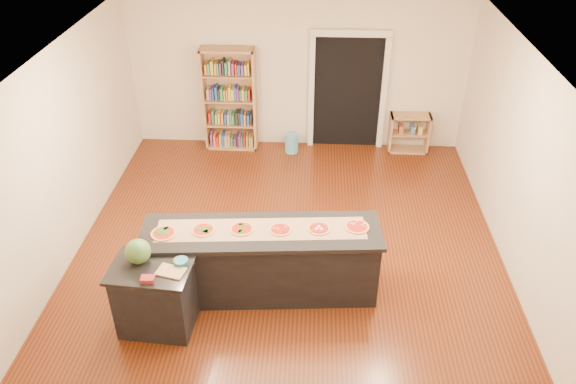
# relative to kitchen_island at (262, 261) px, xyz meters

# --- Properties ---
(room) EXTENTS (6.00, 7.00, 2.80)m
(room) POSITION_rel_kitchen_island_xyz_m (0.28, 0.63, 0.91)
(room) COLOR beige
(room) RESTS_ON ground
(doorway) EXTENTS (1.40, 0.09, 2.21)m
(doorway) POSITION_rel_kitchen_island_xyz_m (1.18, 4.09, 0.72)
(doorway) COLOR black
(doorway) RESTS_ON room
(kitchen_island) EXTENTS (2.93, 0.79, 0.96)m
(kitchen_island) POSITION_rel_kitchen_island_xyz_m (0.00, 0.00, 0.00)
(kitchen_island) COLOR black
(kitchen_island) RESTS_ON ground
(side_counter) EXTENTS (0.92, 0.67, 0.91)m
(side_counter) POSITION_rel_kitchen_island_xyz_m (-1.19, -0.67, -0.03)
(side_counter) COLOR black
(side_counter) RESTS_ON ground
(bookshelf) EXTENTS (0.95, 0.34, 1.90)m
(bookshelf) POSITION_rel_kitchen_island_xyz_m (-0.93, 3.91, 0.46)
(bookshelf) COLOR tan
(bookshelf) RESTS_ON ground
(low_shelf) EXTENTS (0.73, 0.31, 0.73)m
(low_shelf) POSITION_rel_kitchen_island_xyz_m (2.34, 3.92, -0.12)
(low_shelf) COLOR tan
(low_shelf) RESTS_ON ground
(waste_bin) EXTENTS (0.25, 0.25, 0.36)m
(waste_bin) POSITION_rel_kitchen_island_xyz_m (0.19, 3.77, -0.31)
(waste_bin) COLOR #5CAFCE
(waste_bin) RESTS_ON ground
(kraft_paper) EXTENTS (2.57, 0.66, 0.00)m
(kraft_paper) POSITION_rel_kitchen_island_xyz_m (-0.00, 0.03, 0.48)
(kraft_paper) COLOR #A67856
(kraft_paper) RESTS_ON kitchen_island
(watermelon) EXTENTS (0.29, 0.29, 0.29)m
(watermelon) POSITION_rel_kitchen_island_xyz_m (-1.33, -0.58, 0.57)
(watermelon) COLOR #144214
(watermelon) RESTS_ON side_counter
(cutting_board) EXTENTS (0.35, 0.27, 0.02)m
(cutting_board) POSITION_rel_kitchen_island_xyz_m (-0.94, -0.74, 0.43)
(cutting_board) COLOR tan
(cutting_board) RESTS_ON side_counter
(package_red) EXTENTS (0.15, 0.11, 0.05)m
(package_red) POSITION_rel_kitchen_island_xyz_m (-1.16, -0.90, 0.45)
(package_red) COLOR maroon
(package_red) RESTS_ON side_counter
(package_teal) EXTENTS (0.17, 0.17, 0.06)m
(package_teal) POSITION_rel_kitchen_island_xyz_m (-0.85, -0.60, 0.45)
(package_teal) COLOR #195966
(package_teal) RESTS_ON side_counter
(pizza_a) EXTENTS (0.32, 0.32, 0.02)m
(pizza_a) POSITION_rel_kitchen_island_xyz_m (-1.16, -0.13, 0.49)
(pizza_a) COLOR tan
(pizza_a) RESTS_ON kitchen_island
(pizza_b) EXTENTS (0.30, 0.30, 0.02)m
(pizza_b) POSITION_rel_kitchen_island_xyz_m (-0.70, -0.04, 0.49)
(pizza_b) COLOR tan
(pizza_b) RESTS_ON kitchen_island
(pizza_c) EXTENTS (0.28, 0.28, 0.02)m
(pizza_c) POSITION_rel_kitchen_island_xyz_m (-0.24, 0.01, 0.49)
(pizza_c) COLOR tan
(pizza_c) RESTS_ON kitchen_island
(pizza_d) EXTENTS (0.28, 0.28, 0.02)m
(pizza_d) POSITION_rel_kitchen_island_xyz_m (0.23, 0.02, 0.49)
(pizza_d) COLOR tan
(pizza_d) RESTS_ON kitchen_island
(pizza_e) EXTENTS (0.29, 0.29, 0.02)m
(pizza_e) POSITION_rel_kitchen_island_xyz_m (0.70, 0.06, 0.49)
(pizza_e) COLOR tan
(pizza_e) RESTS_ON kitchen_island
(pizza_f) EXTENTS (0.29, 0.29, 0.02)m
(pizza_f) POSITION_rel_kitchen_island_xyz_m (1.16, 0.13, 0.49)
(pizza_f) COLOR tan
(pizza_f) RESTS_ON kitchen_island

